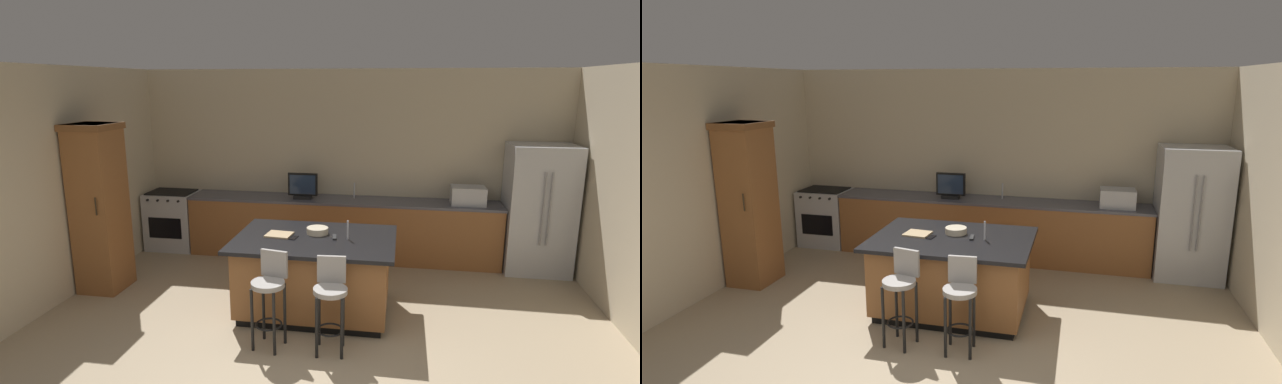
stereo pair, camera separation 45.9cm
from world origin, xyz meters
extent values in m
cube|color=beige|center=(0.00, 4.01, 1.43)|extent=(7.00, 0.12, 2.85)
cube|color=beige|center=(-3.30, 2.00, 1.43)|extent=(0.12, 4.41, 2.85)
cube|color=beige|center=(3.30, 2.00, 1.43)|extent=(0.12, 4.41, 2.85)
cube|color=brown|center=(-0.06, 3.63, 0.44)|extent=(4.68, 0.60, 0.89)
cube|color=#4C4C56|center=(-0.06, 3.63, 0.90)|extent=(4.71, 0.62, 0.04)
cube|color=black|center=(-0.13, 1.76, 0.04)|extent=(1.60, 1.07, 0.09)
cube|color=brown|center=(-0.13, 1.76, 0.48)|extent=(1.68, 1.15, 0.77)
cube|color=black|center=(-0.13, 1.76, 0.89)|extent=(1.84, 1.31, 0.04)
cube|color=#B7BABF|center=(2.75, 3.57, 0.91)|extent=(0.88, 0.73, 1.82)
cylinder|color=gray|center=(2.71, 3.17, 1.00)|extent=(0.02, 0.02, 1.00)
cylinder|color=gray|center=(2.79, 3.17, 1.00)|extent=(0.02, 0.02, 1.00)
cube|color=#B7BABF|center=(-2.80, 3.63, 0.46)|extent=(0.77, 0.60, 0.92)
cube|color=black|center=(-2.80, 3.33, 0.41)|extent=(0.54, 0.01, 0.33)
cube|color=black|center=(-2.80, 3.63, 0.93)|extent=(0.70, 0.50, 0.02)
cylinder|color=black|center=(-3.06, 3.31, 0.86)|extent=(0.04, 0.03, 0.04)
cylinder|color=black|center=(-2.89, 3.31, 0.86)|extent=(0.04, 0.03, 0.04)
cylinder|color=black|center=(-2.72, 3.31, 0.86)|extent=(0.04, 0.03, 0.04)
cylinder|color=black|center=(-2.55, 3.31, 0.86)|extent=(0.04, 0.03, 0.04)
cube|color=brown|center=(-2.95, 1.95, 1.08)|extent=(0.52, 0.56, 2.16)
cube|color=brown|center=(-2.95, 1.95, 2.12)|extent=(0.56, 0.60, 0.08)
cylinder|color=#332819|center=(-2.80, 1.66, 1.19)|extent=(0.02, 0.02, 0.22)
cube|color=#B7BABF|center=(1.79, 3.63, 1.05)|extent=(0.48, 0.36, 0.26)
cube|color=black|center=(-0.64, 3.58, 0.95)|extent=(0.27, 0.16, 0.05)
cube|color=black|center=(-0.64, 3.58, 1.14)|extent=(0.45, 0.05, 0.34)
cube|color=#1E2D47|center=(-0.64, 3.55, 1.14)|extent=(0.40, 0.01, 0.29)
cylinder|color=#B2B2B7|center=(0.13, 3.73, 1.04)|extent=(0.02, 0.02, 0.24)
cylinder|color=#B2B2B7|center=(0.25, 1.76, 1.02)|extent=(0.02, 0.02, 0.22)
cylinder|color=gray|center=(-0.44, 0.87, 0.69)|extent=(0.34, 0.34, 0.05)
cube|color=gray|center=(-0.41, 1.02, 0.85)|extent=(0.29, 0.09, 0.28)
cylinder|color=black|center=(-0.59, 0.78, 0.33)|extent=(0.03, 0.03, 0.66)
cylinder|color=black|center=(-0.35, 0.73, 0.33)|extent=(0.03, 0.03, 0.66)
cylinder|color=black|center=(-0.54, 1.02, 0.33)|extent=(0.03, 0.03, 0.66)
cylinder|color=black|center=(-0.30, 0.97, 0.33)|extent=(0.03, 0.03, 0.66)
torus|color=black|center=(-0.44, 0.87, 0.25)|extent=(0.28, 0.28, 0.02)
cylinder|color=gray|center=(0.18, 0.88, 0.66)|extent=(0.34, 0.34, 0.05)
cube|color=gray|center=(0.17, 1.03, 0.82)|extent=(0.29, 0.06, 0.28)
cylinder|color=black|center=(0.07, 0.75, 0.32)|extent=(0.03, 0.03, 0.63)
cylinder|color=black|center=(0.32, 0.77, 0.32)|extent=(0.03, 0.03, 0.63)
cylinder|color=black|center=(0.05, 1.00, 0.32)|extent=(0.03, 0.03, 0.63)
cylinder|color=black|center=(0.30, 1.01, 0.32)|extent=(0.03, 0.03, 0.63)
torus|color=black|center=(0.18, 0.88, 0.24)|extent=(0.28, 0.28, 0.02)
cylinder|color=beige|center=(-0.12, 1.91, 0.94)|extent=(0.25, 0.25, 0.07)
cube|color=black|center=(-0.36, 1.69, 0.91)|extent=(0.09, 0.16, 0.01)
cube|color=black|center=(0.10, 1.78, 0.92)|extent=(0.07, 0.17, 0.02)
cube|color=tan|center=(-0.55, 1.77, 0.92)|extent=(0.32, 0.28, 0.02)
camera|label=1|loc=(0.83, -3.53, 2.65)|focal=27.46mm
camera|label=2|loc=(1.28, -3.43, 2.65)|focal=27.46mm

